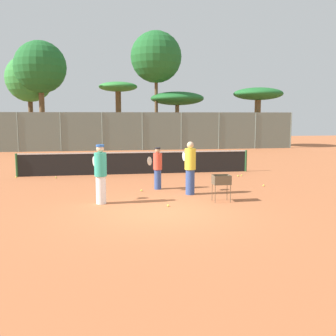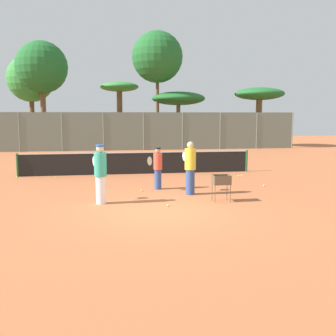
% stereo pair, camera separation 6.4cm
% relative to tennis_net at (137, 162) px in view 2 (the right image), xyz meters
% --- Properties ---
extents(ground_plane, '(80.00, 80.00, 0.00)m').
position_rel_tennis_net_xyz_m(ground_plane, '(0.00, -7.63, -0.56)').
color(ground_plane, '#B26038').
extents(tennis_net, '(11.06, 0.10, 1.07)m').
position_rel_tennis_net_xyz_m(tennis_net, '(0.00, 0.00, 0.00)').
color(tennis_net, '#26592D').
rests_on(tennis_net, ground_plane).
extents(back_fence, '(28.95, 0.08, 3.05)m').
position_rel_tennis_net_xyz_m(back_fence, '(-0.00, 13.11, 0.97)').
color(back_fence, slate).
rests_on(back_fence, ground_plane).
extents(tree_0, '(3.47, 3.47, 5.80)m').
position_rel_tennis_net_xyz_m(tree_0, '(-0.13, 17.58, 4.49)').
color(tree_0, brown).
rests_on(tree_0, ground_plane).
extents(tree_1, '(4.01, 4.01, 7.96)m').
position_rel_tennis_net_xyz_m(tree_1, '(-7.71, 17.25, 5.35)').
color(tree_1, brown).
rests_on(tree_1, ground_plane).
extents(tree_2, '(4.29, 4.29, 8.93)m').
position_rel_tennis_net_xyz_m(tree_2, '(-6.57, 16.00, 6.17)').
color(tree_2, brown).
rests_on(tree_2, ground_plane).
extents(tree_3, '(4.77, 4.77, 4.90)m').
position_rel_tennis_net_xyz_m(tree_3, '(5.06, 16.33, 3.70)').
color(tree_3, brown).
rests_on(tree_3, ground_plane).
extents(tree_4, '(4.39, 4.39, 9.98)m').
position_rel_tennis_net_xyz_m(tree_4, '(3.09, 15.78, 7.20)').
color(tree_4, brown).
rests_on(tree_4, ground_plane).
extents(tree_5, '(4.42, 4.42, 5.27)m').
position_rel_tennis_net_xyz_m(tree_5, '(12.26, 15.33, 4.02)').
color(tree_5, brown).
rests_on(tree_5, ground_plane).
extents(player_white_outfit, '(0.66, 0.70, 1.59)m').
position_rel_tennis_net_xyz_m(player_white_outfit, '(0.45, -4.06, 0.27)').
color(player_white_outfit, '#334C8C').
rests_on(player_white_outfit, ground_plane).
extents(player_red_cap, '(0.49, 0.91, 1.88)m').
position_rel_tennis_net_xyz_m(player_red_cap, '(-1.66, -6.23, 0.41)').
color(player_red_cap, white).
rests_on(player_red_cap, ground_plane).
extents(player_yellow_shirt, '(0.39, 0.94, 1.88)m').
position_rel_tennis_net_xyz_m(player_yellow_shirt, '(1.45, -5.24, 0.41)').
color(player_yellow_shirt, '#334C8C').
rests_on(player_yellow_shirt, ground_plane).
extents(ball_cart, '(0.56, 0.41, 0.87)m').
position_rel_tennis_net_xyz_m(ball_cart, '(2.19, -6.56, 0.09)').
color(ball_cart, brown).
rests_on(ball_cart, ground_plane).
extents(tennis_ball_0, '(0.07, 0.07, 0.07)m').
position_rel_tennis_net_xyz_m(tennis_ball_0, '(4.68, -4.13, -0.53)').
color(tennis_ball_0, '#D1E54C').
rests_on(tennis_ball_0, ground_plane).
extents(tennis_ball_1, '(0.07, 0.07, 0.07)m').
position_rel_tennis_net_xyz_m(tennis_ball_1, '(-5.46, -0.31, -0.53)').
color(tennis_ball_1, '#D1E54C').
rests_on(tennis_ball_1, ground_plane).
extents(tennis_ball_2, '(0.07, 0.07, 0.07)m').
position_rel_tennis_net_xyz_m(tennis_ball_2, '(4.52, -1.59, -0.53)').
color(tennis_ball_2, '#D1E54C').
rests_on(tennis_ball_2, ground_plane).
extents(tennis_ball_3, '(0.07, 0.07, 0.07)m').
position_rel_tennis_net_xyz_m(tennis_ball_3, '(-0.20, -4.40, -0.53)').
color(tennis_ball_3, '#D1E54C').
rests_on(tennis_ball_3, ground_plane).
extents(tennis_ball_4, '(0.07, 0.07, 0.07)m').
position_rel_tennis_net_xyz_m(tennis_ball_4, '(0.37, -6.99, -0.53)').
color(tennis_ball_4, '#D1E54C').
rests_on(tennis_ball_4, ground_plane).
extents(tennis_ball_5, '(0.07, 0.07, 0.07)m').
position_rel_tennis_net_xyz_m(tennis_ball_5, '(4.73, -1.46, -0.53)').
color(tennis_ball_5, '#D1E54C').
rests_on(tennis_ball_5, ground_plane).
extents(tennis_ball_6, '(0.07, 0.07, 0.07)m').
position_rel_tennis_net_xyz_m(tennis_ball_6, '(-3.68, -0.69, -0.53)').
color(tennis_ball_6, '#D1E54C').
rests_on(tennis_ball_6, ground_plane).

